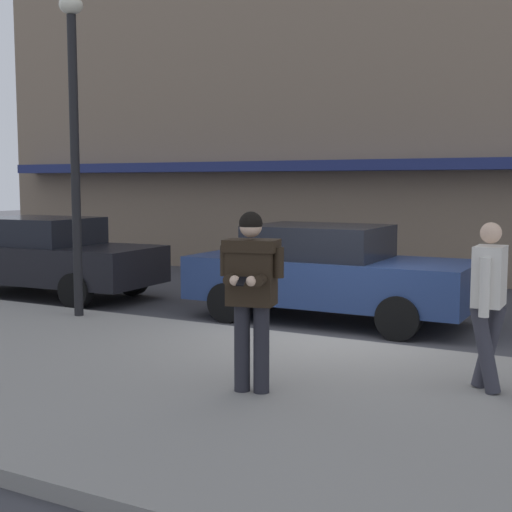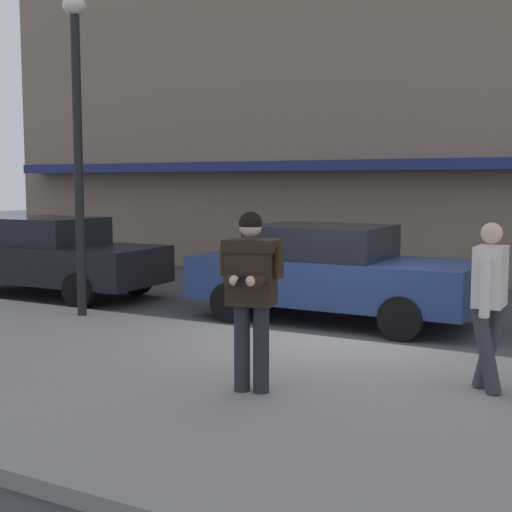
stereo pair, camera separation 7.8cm
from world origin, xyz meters
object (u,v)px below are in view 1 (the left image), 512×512
at_px(pedestrian_in_light_coat, 489,295).
at_px(man_texting_on_phone, 251,282).
at_px(street_lamp_post, 74,122).
at_px(parked_sedan_near, 46,256).
at_px(parked_sedan_mid, 327,272).

bearing_deg(pedestrian_in_light_coat, man_texting_on_phone, -149.90).
height_order(pedestrian_in_light_coat, street_lamp_post, street_lamp_post).
xyz_separation_m(parked_sedan_near, parked_sedan_mid, (5.79, 0.35, 0.00)).
bearing_deg(pedestrian_in_light_coat, street_lamp_post, 170.32).
height_order(parked_sedan_near, pedestrian_in_light_coat, pedestrian_in_light_coat).
bearing_deg(man_texting_on_phone, parked_sedan_mid, 103.49).
distance_m(parked_sedan_mid, man_texting_on_phone, 4.56).
bearing_deg(street_lamp_post, man_texting_on_phone, -27.56).
bearing_deg(street_lamp_post, pedestrian_in_light_coat, -9.68).
distance_m(man_texting_on_phone, pedestrian_in_light_coat, 2.37).
bearing_deg(man_texting_on_phone, pedestrian_in_light_coat, 30.10).
xyz_separation_m(parked_sedan_near, man_texting_on_phone, (6.85, -4.07, 0.46)).
xyz_separation_m(man_texting_on_phone, street_lamp_post, (-4.37, 2.28, 1.89)).
xyz_separation_m(parked_sedan_mid, man_texting_on_phone, (1.06, -4.41, 0.46)).
height_order(parked_sedan_near, parked_sedan_mid, same).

